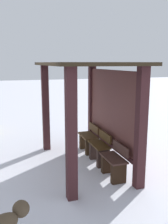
% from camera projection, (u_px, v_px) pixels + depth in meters
% --- Properties ---
extents(ground_plane, '(60.00, 60.00, 0.00)m').
position_uv_depth(ground_plane, '(84.00, 164.00, 5.89)').
color(ground_plane, white).
extents(bus_shelter, '(3.17, 1.80, 2.41)m').
position_uv_depth(bus_shelter, '(94.00, 95.00, 5.64)').
color(bus_shelter, '#3D1E20').
rests_on(bus_shelter, ground).
extents(bench_left_inside, '(0.72, 0.37, 0.75)m').
position_uv_depth(bench_left_inside, '(89.00, 140.00, 6.72)').
color(bench_left_inside, '#50361D').
rests_on(bench_left_inside, ground).
extents(bench_center_inside, '(0.72, 0.34, 0.75)m').
position_uv_depth(bench_center_inside, '(100.00, 150.00, 5.95)').
color(bench_center_inside, '#462F14').
rests_on(bench_center_inside, ground).
extents(bench_right_inside, '(0.72, 0.35, 0.73)m').
position_uv_depth(bench_right_inside, '(114.00, 164.00, 5.18)').
color(bench_right_inside, '#442A24').
rests_on(bench_right_inside, ground).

